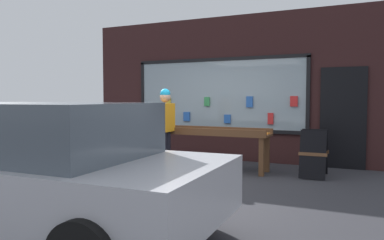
# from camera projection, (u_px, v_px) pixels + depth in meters

# --- Properties ---
(ground_plane) EXTENTS (40.00, 40.00, 0.00)m
(ground_plane) POSITION_uv_depth(u_px,v_px,m) (182.00, 179.00, 6.78)
(ground_plane) COLOR #2D2D33
(shopfront_facade) EXTENTS (7.11, 0.29, 3.37)m
(shopfront_facade) POSITION_uv_depth(u_px,v_px,m) (228.00, 89.00, 8.84)
(shopfront_facade) COLOR #331919
(shopfront_facade) RESTS_ON ground_plane
(display_table_main) EXTENTS (2.69, 0.64, 0.86)m
(display_table_main) POSITION_uv_depth(u_px,v_px,m) (204.00, 135.00, 7.68)
(display_table_main) COLOR brown
(display_table_main) RESTS_ON ground_plane
(person_browsing) EXTENTS (0.23, 0.66, 1.65)m
(person_browsing) POSITION_uv_depth(u_px,v_px,m) (165.00, 123.00, 7.47)
(person_browsing) COLOR black
(person_browsing) RESTS_ON ground_plane
(small_dog) EXTENTS (0.25, 0.57, 0.42)m
(small_dog) POSITION_uv_depth(u_px,v_px,m) (183.00, 161.00, 7.01)
(small_dog) COLOR #99724C
(small_dog) RESTS_ON ground_plane
(sandwich_board_sign) EXTENTS (0.51, 0.68, 0.87)m
(sandwich_board_sign) POSITION_uv_depth(u_px,v_px,m) (314.00, 153.00, 6.93)
(sandwich_board_sign) COLOR black
(sandwich_board_sign) RESTS_ON ground_plane
(parked_car) EXTENTS (4.05, 2.04, 1.41)m
(parked_car) POSITION_uv_depth(u_px,v_px,m) (39.00, 165.00, 4.01)
(parked_car) COLOR silver
(parked_car) RESTS_ON ground_plane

